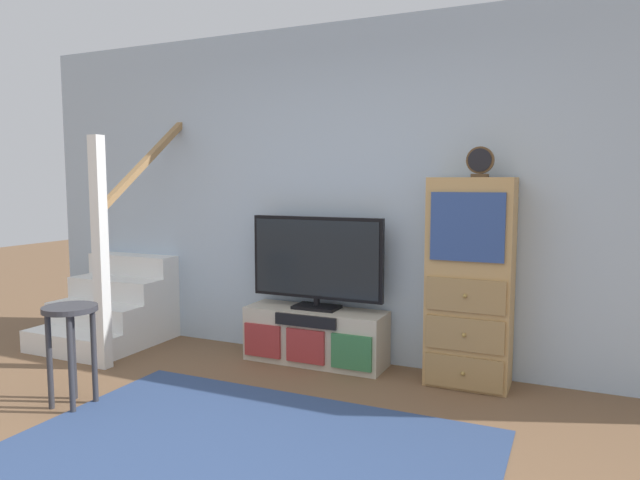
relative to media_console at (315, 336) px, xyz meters
The scene contains 8 objects.
back_wall 1.20m from the media_console, 41.71° to the left, with size 6.40×0.12×2.70m, color #A8BCD1.
area_rug 1.63m from the media_console, 79.33° to the right, with size 2.60×1.80×0.01m, color navy.
media_console is the anchor object (origin of this frame).
television 0.61m from the media_console, 90.00° to the left, with size 1.11×0.22×0.74m.
side_cabinet 1.31m from the media_console, ahead, with size 0.58×0.38×1.48m.
desk_clock 1.85m from the media_console, ahead, with size 0.19×0.08×0.21m.
staircase 1.94m from the media_console, behind, with size 1.00×1.36×2.20m.
bar_stool_near 1.82m from the media_console, 126.15° to the right, with size 0.34×0.34×0.66m.
Camera 1 is at (1.58, -1.86, 1.45)m, focal length 32.08 mm.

